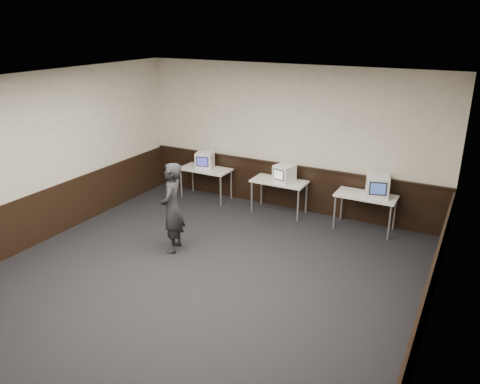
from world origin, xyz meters
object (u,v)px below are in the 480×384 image
at_px(desk_center, 279,184).
at_px(person, 172,208).
at_px(emac_left, 205,160).
at_px(emac_right, 377,186).
at_px(desk_right, 366,198).
at_px(emac_center, 284,173).
at_px(desk_left, 206,171).

relative_size(desk_center, person, 0.71).
xyz_separation_m(desk_center, emac_left, (-1.93, 0.02, 0.27)).
height_order(emac_right, person, person).
xyz_separation_m(desk_right, emac_center, (-1.78, -0.03, 0.26)).
height_order(desk_right, emac_right, emac_right).
distance_m(desk_left, emac_left, 0.27).
relative_size(desk_left, person, 0.71).
xyz_separation_m(desk_right, emac_left, (-3.83, 0.02, 0.27)).
height_order(desk_left, desk_right, same).
xyz_separation_m(desk_center, emac_right, (2.10, 0.02, 0.29)).
bearing_deg(emac_right, desk_center, 165.77).
distance_m(desk_center, emac_left, 1.95).
bearing_deg(emac_right, desk_left, 165.57).
distance_m(desk_right, person, 3.89).
xyz_separation_m(desk_center, desk_right, (1.90, 0.00, 0.00)).
xyz_separation_m(desk_left, desk_center, (1.90, 0.00, 0.00)).
xyz_separation_m(emac_center, emac_right, (1.98, 0.04, 0.03)).
xyz_separation_m(desk_left, person, (0.90, -2.59, 0.17)).
distance_m(desk_right, emac_right, 0.35).
xyz_separation_m(desk_left, emac_right, (4.00, 0.02, 0.29)).
bearing_deg(desk_left, desk_right, 0.00).
relative_size(desk_right, emac_left, 2.41).
height_order(desk_center, emac_center, emac_center).
bearing_deg(desk_left, emac_right, 0.22).
height_order(desk_right, emac_left, emac_left).
bearing_deg(emac_left, desk_left, -50.31).
distance_m(desk_left, desk_right, 3.80).
distance_m(desk_left, emac_center, 2.04).
relative_size(desk_right, emac_right, 2.15).
bearing_deg(emac_center, desk_center, -177.73).
distance_m(desk_left, desk_center, 1.90).
height_order(desk_left, person, person).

